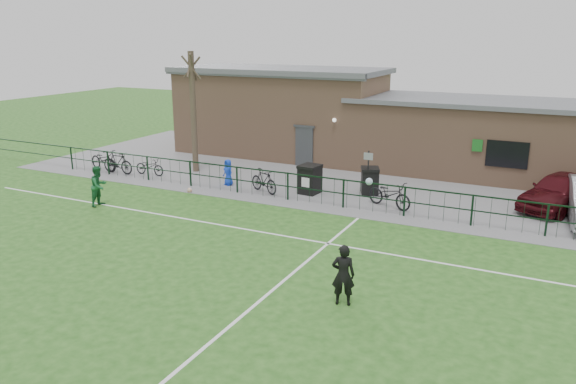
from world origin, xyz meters
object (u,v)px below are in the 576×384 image
at_px(bicycle_b, 118,163).
at_px(bicycle_d, 264,181).
at_px(sign_post, 368,174).
at_px(outfield_player, 99,186).
at_px(bare_tree, 193,113).
at_px(ball_ground, 190,190).
at_px(wheelie_bin_left, 310,180).
at_px(car_maroon, 560,191).
at_px(bicycle_c, 150,166).
at_px(wheelie_bin_right, 370,182).
at_px(spectator_child, 228,172).
at_px(bicycle_a, 104,160).
at_px(bicycle_e, 390,194).

distance_m(bicycle_b, bicycle_d, 8.26).
relative_size(sign_post, outfield_player, 1.21).
xyz_separation_m(bicycle_b, bicycle_d, (8.26, 0.19, -0.03)).
relative_size(bare_tree, bicycle_d, 3.41).
bearing_deg(bicycle_d, ball_ground, 139.58).
relative_size(bare_tree, sign_post, 3.00).
xyz_separation_m(bicycle_b, ball_ground, (5.28, -1.25, -0.47)).
relative_size(wheelie_bin_left, outfield_player, 0.72).
relative_size(car_maroon, ball_ground, 19.92).
bearing_deg(bicycle_c, ball_ground, -115.79).
relative_size(bicycle_b, bicycle_c, 1.12).
xyz_separation_m(car_maroon, outfield_player, (-16.84, -7.77, 0.07)).
bearing_deg(bicycle_c, wheelie_bin_right, -82.27).
height_order(bicycle_d, spectator_child, spectator_child).
xyz_separation_m(bicycle_a, ball_ground, (6.43, -1.47, -0.45)).
xyz_separation_m(sign_post, outfield_player, (-9.39, -6.13, -0.19)).
distance_m(bicycle_d, bicycle_e, 5.62).
bearing_deg(bicycle_e, outfield_player, 135.85).
xyz_separation_m(bicycle_d, bicycle_e, (5.61, 0.31, 0.01)).
bearing_deg(bicycle_b, spectator_child, -84.36).
bearing_deg(car_maroon, bicycle_d, -141.02).
height_order(bicycle_a, bicycle_e, bicycle_e).
height_order(wheelie_bin_right, bicycle_a, wheelie_bin_right).
height_order(bare_tree, bicycle_a, bare_tree).
xyz_separation_m(bicycle_b, bicycle_c, (1.65, 0.45, -0.12)).
bearing_deg(bicycle_c, sign_post, -84.33).
bearing_deg(bicycle_e, bare_tree, 102.21).
distance_m(car_maroon, bicycle_a, 21.37).
height_order(bicycle_a, bicycle_b, bicycle_b).
bearing_deg(bicycle_e, bicycle_c, 111.22).
height_order(wheelie_bin_left, bicycle_b, wheelie_bin_left).
xyz_separation_m(sign_post, bicycle_e, (1.32, -1.16, -0.46)).
bearing_deg(spectator_child, bare_tree, 175.01).
xyz_separation_m(wheelie_bin_right, bicycle_a, (-13.67, -1.83, -0.01)).
bearing_deg(bare_tree, wheelie_bin_left, -9.58).
xyz_separation_m(wheelie_bin_right, bicycle_d, (-4.26, -1.87, -0.02)).
xyz_separation_m(bare_tree, bicycle_a, (-4.36, -1.92, -2.44)).
xyz_separation_m(bare_tree, ball_ground, (2.07, -3.39, -2.89)).
distance_m(bicycle_b, spectator_child, 6.20).
xyz_separation_m(bicycle_a, bicycle_d, (9.41, -0.03, -0.01)).
bearing_deg(wheelie_bin_right, bicycle_a, 164.72).
xyz_separation_m(bicycle_b, spectator_child, (6.18, 0.55, 0.05)).
relative_size(wheelie_bin_right, outfield_player, 0.66).
relative_size(bare_tree, bicycle_a, 2.93).
height_order(bare_tree, wheelie_bin_left, bare_tree).
height_order(car_maroon, ball_ground, car_maroon).
distance_m(wheelie_bin_right, ball_ground, 7.97).
bearing_deg(sign_post, wheelie_bin_left, -164.16).
relative_size(bare_tree, bicycle_c, 3.61).
bearing_deg(bicycle_e, bicycle_d, 114.15).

